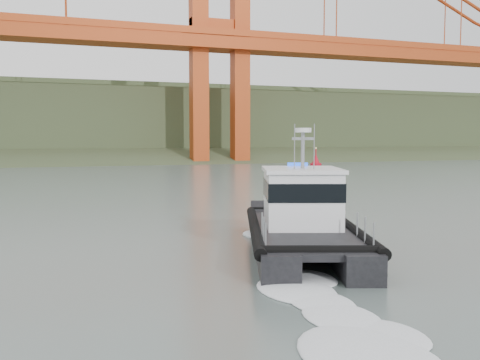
% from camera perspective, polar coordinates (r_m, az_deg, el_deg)
% --- Properties ---
extents(ground, '(400.00, 400.00, 0.00)m').
position_cam_1_polar(ground, '(22.96, 1.07, -7.33)').
color(ground, '#576762').
rests_on(ground, ground).
extents(headlands, '(500.00, 105.36, 27.12)m').
position_cam_1_polar(headlands, '(146.77, -16.42, 5.22)').
color(headlands, '#364829').
rests_on(headlands, ground).
extents(patrol_boat, '(7.29, 11.61, 5.30)m').
position_cam_1_polar(patrol_boat, '(22.45, 6.66, -4.19)').
color(patrol_boat, black).
rests_on(patrol_boat, ground).
extents(nav_buoy, '(1.69, 1.69, 3.53)m').
position_cam_1_polar(nav_buoy, '(81.45, 8.09, 1.79)').
color(nav_buoy, '#B40C1E').
rests_on(nav_buoy, ground).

